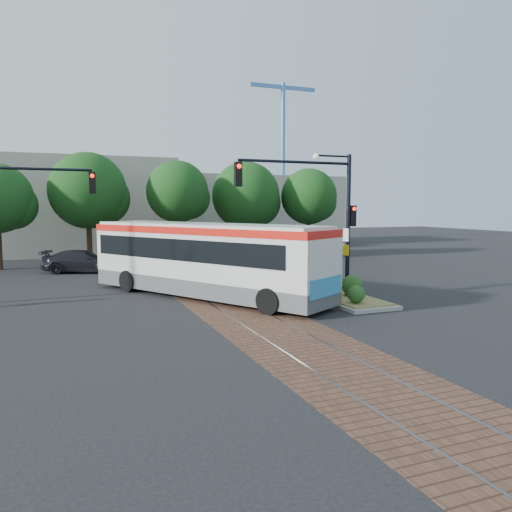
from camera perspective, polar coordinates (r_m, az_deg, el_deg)
The scene contains 10 objects.
ground at distance 20.69m, azimuth -3.02°, elevation -5.53°, with size 120.00×120.00×0.00m, color black.
trackbed at distance 24.45m, azimuth -6.02°, elevation -3.78°, with size 3.60×40.00×0.02m.
tree_row at distance 36.47m, azimuth -9.57°, elevation 6.95°, with size 26.40×5.60×7.67m.
warehouses at distance 48.34m, azimuth -14.66°, elevation 5.31°, with size 40.00×13.00×8.00m.
crane at distance 58.98m, azimuth 3.09°, elevation 12.42°, with size 8.00×0.50×18.00m.
city_bus at distance 22.15m, azimuth -5.94°, elevation -0.03°, with size 8.46×11.81×3.27m.
traffic_island at distance 21.84m, azimuth 9.85°, elevation -4.13°, with size 2.20×5.20×1.13m.
signal_pole_main at distance 21.12m, azimuth 7.67°, elevation 6.01°, with size 5.49×0.46×6.00m.
signal_pole_left at distance 23.30m, azimuth -26.43°, elevation 4.71°, with size 4.99×0.34×6.00m.
parked_car at distance 32.08m, azimuth -19.18°, elevation -0.57°, with size 1.92×4.72×1.37m, color black.
Camera 1 is at (-6.47, -19.23, 4.06)m, focal length 35.00 mm.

